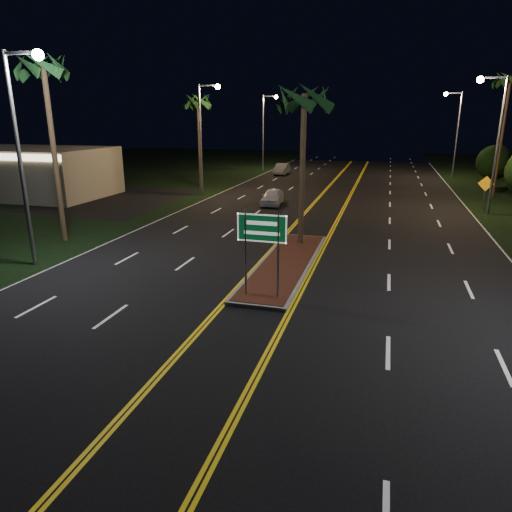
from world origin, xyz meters
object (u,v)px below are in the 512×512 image
(highway_sign, at_px, (262,236))
(commercial_building, at_px, (20,172))
(streetlight_left_mid, at_px, (205,127))
(median_island, at_px, (286,264))
(palm_left_near, at_px, (43,69))
(warning_sign, at_px, (485,189))
(streetlight_left_near, at_px, (24,136))
(streetlight_right_far, at_px, (455,125))
(car_far, at_px, (282,168))
(palm_right_far, at_px, (510,81))
(streetlight_right_mid, at_px, (494,129))
(car_near, at_px, (272,196))
(palm_left_far, at_px, (198,102))
(streetlight_left_far, at_px, (266,124))
(shrub_far, at_px, (495,162))
(palm_median, at_px, (304,99))

(highway_sign, relative_size, commercial_building, 0.21)
(streetlight_left_mid, bearing_deg, median_island, -58.02)
(palm_left_near, distance_m, warning_sign, 28.52)
(streetlight_left_near, height_order, palm_left_near, palm_left_near)
(streetlight_right_far, relative_size, car_far, 2.05)
(streetlight_left_mid, bearing_deg, palm_left_near, -96.73)
(median_island, relative_size, palm_right_far, 1.00)
(streetlight_right_mid, relative_size, car_near, 2.11)
(streetlight_left_near, distance_m, palm_left_far, 24.19)
(streetlight_left_mid, relative_size, streetlight_right_far, 1.00)
(highway_sign, xyz_separation_m, streetlight_left_far, (-10.61, 41.20, 3.25))
(palm_left_near, xyz_separation_m, shrub_far, (26.30, 28.00, -6.34))
(highway_sign, bearing_deg, warning_sign, 61.70)
(warning_sign, bearing_deg, median_island, -112.96)
(shrub_far, relative_size, warning_sign, 1.57)
(streetlight_left_mid, bearing_deg, car_near, -22.26)
(streetlight_right_mid, height_order, palm_left_far, streetlight_right_mid)
(streetlight_left_mid, xyz_separation_m, palm_left_far, (-2.19, 4.00, 2.09))
(highway_sign, distance_m, streetlight_right_far, 40.74)
(car_far, xyz_separation_m, warning_sign, (18.59, -17.71, 0.91))
(commercial_building, height_order, palm_right_far, palm_right_far)
(palm_median, distance_m, car_near, 13.36)
(streetlight_left_mid, height_order, streetlight_left_far, same)
(palm_median, height_order, car_far, palm_median)
(commercial_building, xyz_separation_m, palm_right_far, (38.80, 10.01, 7.14))
(streetlight_right_mid, height_order, car_near, streetlight_right_mid)
(palm_median, height_order, palm_left_near, palm_left_near)
(streetlight_left_near, relative_size, car_near, 2.11)
(streetlight_right_far, distance_m, palm_right_far, 12.69)
(palm_right_far, height_order, warning_sign, palm_right_far)
(streetlight_left_near, bearing_deg, streetlight_left_mid, 90.00)
(median_island, height_order, streetlight_right_mid, streetlight_right_mid)
(palm_left_near, bearing_deg, car_near, 58.10)
(warning_sign, bearing_deg, car_far, 147.68)
(streetlight_left_mid, xyz_separation_m, palm_left_near, (-1.89, -16.00, 3.02))
(streetlight_left_near, xyz_separation_m, streetlight_right_far, (21.23, 38.00, 0.00))
(commercial_building, xyz_separation_m, car_near, (21.82, 1.38, -1.29))
(streetlight_left_near, relative_size, streetlight_left_mid, 1.00)
(median_island, xyz_separation_m, palm_left_near, (-12.50, 1.00, 8.60))
(palm_left_far, xyz_separation_m, palm_right_far, (25.60, 2.00, 1.40))
(median_island, distance_m, palm_right_far, 27.84)
(streetlight_left_mid, xyz_separation_m, streetlight_left_far, (0.00, 20.00, 0.00))
(palm_left_far, height_order, car_near, palm_left_far)
(palm_median, bearing_deg, commercial_building, 159.95)
(palm_median, bearing_deg, streetlight_left_far, 107.58)
(palm_left_far, bearing_deg, car_far, 68.26)
(streetlight_left_near, distance_m, streetlight_left_mid, 20.00)
(highway_sign, relative_size, palm_left_near, 0.33)
(palm_left_far, distance_m, car_near, 12.95)
(highway_sign, bearing_deg, palm_left_far, 116.92)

